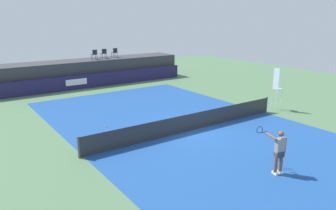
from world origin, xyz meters
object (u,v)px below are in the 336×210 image
Objects in this scene: tennis_player at (279,151)px; spectator_chair_center at (115,52)px; tennis_ball at (106,126)px; spectator_chair_far_left at (94,54)px; spectator_chair_left at (104,53)px; net_post_near at (79,147)px; umpire_chair at (277,86)px; net_post_far at (266,104)px.

spectator_chair_center is at bearing 80.94° from tennis_player.
tennis_ball is (-3.11, 9.08, -0.92)m from tennis_player.
spectator_chair_center is (2.16, 0.33, 0.00)m from spectator_chair_far_left.
spectator_chair_left is 17.34m from net_post_near.
tennis_player reaches higher than net_post_near.
spectator_chair_far_left reaches higher than umpire_chair.
tennis_ball is (-6.48, -12.03, -2.66)m from spectator_chair_center.
net_post_near is 8.27m from tennis_player.
net_post_far is at bearing -179.92° from umpire_chair.
spectator_chair_left reaches higher than net_post_near.
tennis_player is at bearing -93.33° from spectator_chair_far_left.
umpire_chair reaches higher than net_post_far.
spectator_chair_far_left reaches higher than tennis_ball.
spectator_chair_center reaches higher than net_post_near.
umpire_chair is at bearing -75.13° from spectator_chair_center.
tennis_player is at bearing -138.33° from net_post_far.
spectator_chair_center is 0.89× the size of net_post_near.
spectator_chair_far_left is at bearing 112.58° from umpire_chair.
net_post_near is 14.71× the size of tennis_ball.
spectator_chair_center is 0.89× the size of net_post_far.
umpire_chair is 40.59× the size of tennis_ball.
spectator_chair_far_left is 0.89× the size of net_post_far.
tennis_ball is at bearing -118.31° from spectator_chair_center.
umpire_chair is (5.19, -15.18, -1.11)m from spectator_chair_left.
spectator_chair_left is at bearing 65.86° from tennis_ball.
tennis_ball is (-5.35, -11.93, -2.66)m from spectator_chair_left.
tennis_ball is (2.74, 3.25, -0.46)m from net_post_near.
spectator_chair_left reaches higher than tennis_player.
spectator_chair_far_left is 0.89× the size of net_post_near.
spectator_chair_center is 13.92m from tennis_ball.
tennis_ball is (-4.32, -11.69, -2.66)m from spectator_chair_far_left.
spectator_chair_far_left is 12.75m from tennis_ball.
net_post_near reaches higher than tennis_ball.
spectator_chair_left is at bearing 105.87° from net_post_far.
net_post_far is 10.20m from tennis_ball.
net_post_far is at bearing -78.23° from spectator_chair_center.
net_post_far is 14.71× the size of tennis_ball.
net_post_far is (5.34, -14.94, -2.19)m from spectator_chair_far_left.
net_post_far is (12.40, 0.00, 0.00)m from net_post_near.
tennis_player is at bearing -141.85° from umpire_chair.
spectator_chair_left reaches higher than tennis_ball.
spectator_chair_far_left and spectator_chair_left have the same top height.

